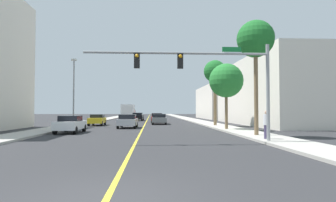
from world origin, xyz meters
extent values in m
plane|color=#2D2D30|center=(0.00, 42.00, 0.00)|extent=(192.00, 192.00, 0.00)
cube|color=#B2ADA3|center=(-8.58, 42.00, 0.07)|extent=(2.76, 168.00, 0.15)
cube|color=#B2ADA3|center=(8.58, 42.00, 0.07)|extent=(2.76, 168.00, 0.15)
cube|color=yellow|center=(0.00, 42.00, 0.00)|extent=(0.16, 144.00, 0.01)
cube|color=silver|center=(18.41, 30.92, 4.27)|extent=(11.62, 24.12, 8.54)
cube|color=silver|center=(18.50, 57.69, 3.66)|extent=(11.79, 20.32, 7.32)
cylinder|color=gray|center=(7.59, 9.58, 2.91)|extent=(0.20, 0.20, 5.53)
cylinder|color=gray|center=(2.37, 9.58, 5.11)|extent=(10.45, 0.14, 0.14)
cube|color=black|center=(2.54, 9.58, 4.66)|extent=(0.32, 0.24, 0.84)
sphere|color=orange|center=(2.54, 9.44, 4.91)|extent=(0.20, 0.20, 0.20)
cube|color=black|center=(0.11, 9.58, 4.66)|extent=(0.32, 0.24, 0.84)
sphere|color=orange|center=(0.11, 9.44, 4.91)|extent=(0.20, 0.20, 0.20)
cube|color=#147233|center=(5.50, 9.58, 5.36)|extent=(1.10, 0.04, 0.28)
cylinder|color=gray|center=(-7.69, 25.33, 3.74)|extent=(0.16, 0.16, 7.18)
cube|color=beige|center=(-7.69, 25.33, 7.48)|extent=(0.56, 0.28, 0.20)
cylinder|color=brown|center=(8.33, 13.36, 3.57)|extent=(0.29, 0.29, 6.84)
sphere|color=#1E6B28|center=(8.33, 13.36, 6.99)|extent=(2.65, 2.65, 2.65)
cone|color=#1E6B28|center=(9.11, 13.21, 6.79)|extent=(0.64, 1.34, 1.34)
cone|color=#1E6B28|center=(8.61, 14.11, 6.79)|extent=(1.38, 0.85, 1.30)
cone|color=#1E6B28|center=(7.82, 13.97, 6.79)|extent=(1.12, 1.00, 1.61)
cone|color=#1E6B28|center=(7.54, 13.41, 6.79)|extent=(0.51, 1.38, 1.10)
cone|color=#1E6B28|center=(7.89, 12.70, 6.79)|extent=(1.34, 1.12, 1.19)
cone|color=#1E6B28|center=(8.75, 12.69, 6.79)|extent=(1.22, 0.95, 1.41)
cylinder|color=brown|center=(7.92, 19.84, 2.42)|extent=(0.28, 0.28, 4.54)
sphere|color=#287F33|center=(7.92, 19.84, 4.69)|extent=(3.21, 3.21, 3.21)
cone|color=#287F33|center=(8.89, 19.82, 4.49)|extent=(0.47, 1.53, 1.11)
cone|color=#287F33|center=(8.36, 20.70, 4.49)|extent=(1.37, 0.96, 1.42)
cone|color=#287F33|center=(7.43, 20.67, 4.49)|extent=(1.67, 1.30, 1.53)
cone|color=#287F33|center=(6.97, 19.91, 4.49)|extent=(0.51, 1.31, 1.52)
cone|color=#287F33|center=(7.61, 18.93, 4.49)|extent=(1.36, 0.78, 1.69)
cone|color=#287F33|center=(8.48, 19.06, 4.49)|extent=(1.15, 0.95, 1.59)
cylinder|color=brown|center=(8.33, 26.32, 3.31)|extent=(0.35, 0.35, 6.32)
sphere|color=#1E6B28|center=(8.33, 26.32, 6.47)|extent=(2.61, 2.61, 2.61)
cone|color=#1E6B28|center=(9.11, 26.44, 6.27)|extent=(0.61, 1.50, 1.19)
cone|color=#1E6B28|center=(8.67, 27.03, 6.27)|extent=(1.54, 1.07, 1.28)
cone|color=#1E6B28|center=(8.03, 27.05, 6.27)|extent=(1.27, 0.82, 1.48)
cone|color=#1E6B28|center=(7.55, 26.24, 6.27)|extent=(0.56, 1.44, 1.22)
cone|color=#1E6B28|center=(7.86, 25.70, 6.27)|extent=(1.10, 0.93, 1.46)
cone|color=#1E6B28|center=(8.76, 25.67, 6.27)|extent=(1.31, 1.05, 1.48)
cube|color=black|center=(-1.60, 45.05, 0.67)|extent=(2.10, 4.40, 0.69)
cube|color=black|center=(-1.61, 44.80, 1.23)|extent=(1.76, 2.08, 0.44)
cylinder|color=black|center=(-2.37, 46.70, 0.32)|extent=(0.25, 0.65, 0.64)
cylinder|color=black|center=(-0.68, 46.62, 0.32)|extent=(0.25, 0.65, 0.64)
cylinder|color=black|center=(-2.52, 43.49, 0.32)|extent=(0.25, 0.65, 0.64)
cylinder|color=black|center=(-0.83, 43.41, 0.32)|extent=(0.25, 0.65, 0.64)
cube|color=gold|center=(-5.86, 29.29, 0.64)|extent=(1.85, 4.26, 0.63)
cube|color=black|center=(-5.86, 29.47, 1.17)|extent=(1.58, 2.17, 0.42)
cylinder|color=black|center=(-5.05, 27.77, 0.32)|extent=(0.24, 0.65, 0.64)
cylinder|color=black|center=(-6.56, 27.72, 0.32)|extent=(0.24, 0.65, 0.64)
cylinder|color=black|center=(-5.16, 30.87, 0.32)|extent=(0.24, 0.65, 0.64)
cylinder|color=black|center=(-6.67, 30.82, 0.32)|extent=(0.24, 0.65, 0.64)
cube|color=#BCBCC1|center=(-1.62, 23.96, 0.65)|extent=(1.99, 3.92, 0.65)
cube|color=black|center=(-1.62, 23.72, 1.21)|extent=(1.71, 1.87, 0.47)
cylinder|color=black|center=(-2.43, 25.37, 0.32)|extent=(0.23, 0.64, 0.64)
cylinder|color=black|center=(-0.74, 25.33, 0.32)|extent=(0.23, 0.64, 0.64)
cylinder|color=black|center=(-2.50, 22.60, 0.32)|extent=(0.23, 0.64, 0.64)
cylinder|color=black|center=(-0.80, 22.56, 0.32)|extent=(0.23, 0.64, 0.64)
cube|color=white|center=(-5.81, 17.64, 0.65)|extent=(1.82, 3.86, 0.67)
cube|color=black|center=(-5.81, 17.60, 1.21)|extent=(1.58, 1.70, 0.45)
cylinder|color=black|center=(-5.04, 16.26, 0.32)|extent=(0.23, 0.64, 0.64)
cylinder|color=black|center=(-6.61, 16.28, 0.32)|extent=(0.23, 0.64, 0.64)
cylinder|color=black|center=(-5.01, 18.99, 0.32)|extent=(0.23, 0.64, 0.64)
cylinder|color=black|center=(-6.57, 19.01, 0.32)|extent=(0.23, 0.64, 0.64)
cube|color=slate|center=(1.95, 32.12, 0.63)|extent=(2.08, 4.64, 0.61)
cube|color=black|center=(1.94, 31.90, 1.16)|extent=(1.77, 2.25, 0.45)
cylinder|color=black|center=(1.15, 33.89, 0.32)|extent=(0.24, 0.65, 0.64)
cylinder|color=black|center=(2.87, 33.83, 0.32)|extent=(0.24, 0.65, 0.64)
cylinder|color=black|center=(1.03, 30.41, 0.32)|extent=(0.24, 0.65, 0.64)
cylinder|color=black|center=(2.76, 30.35, 0.32)|extent=(0.24, 0.65, 0.64)
cube|color=red|center=(1.71, 38.09, 0.61)|extent=(1.82, 4.12, 0.58)
cube|color=black|center=(1.71, 37.91, 1.17)|extent=(1.58, 2.12, 0.54)
cylinder|color=black|center=(0.94, 39.60, 0.32)|extent=(0.23, 0.64, 0.64)
cylinder|color=black|center=(2.51, 39.59, 0.32)|extent=(0.23, 0.64, 0.64)
cylinder|color=black|center=(0.91, 36.60, 0.32)|extent=(0.23, 0.64, 0.64)
cylinder|color=black|center=(2.48, 36.59, 0.32)|extent=(0.23, 0.64, 0.64)
cube|color=red|center=(-4.01, 56.57, 1.25)|extent=(2.44, 2.06, 1.60)
cube|color=silver|center=(-4.08, 52.97, 1.76)|extent=(2.50, 5.23, 2.62)
cylinder|color=black|center=(-5.06, 56.59, 0.45)|extent=(0.30, 0.91, 0.90)
cylinder|color=black|center=(-2.96, 56.55, 0.45)|extent=(0.30, 0.91, 0.90)
cylinder|color=black|center=(-5.16, 51.69, 0.45)|extent=(0.30, 0.91, 0.90)
cylinder|color=black|center=(-3.06, 51.65, 0.45)|extent=(0.30, 0.91, 0.90)
cylinder|color=#3F3859|center=(7.94, 10.66, 0.57)|extent=(0.32, 0.32, 0.83)
cylinder|color=silver|center=(7.94, 10.66, 1.31)|extent=(0.38, 0.38, 0.66)
sphere|color=tan|center=(7.94, 10.66, 1.76)|extent=(0.23, 0.23, 0.23)
camera|label=1|loc=(0.96, -6.09, 1.88)|focal=29.97mm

